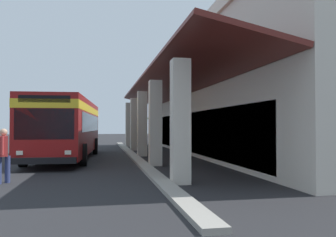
# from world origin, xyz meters

# --- Properties ---
(ground) EXTENTS (120.00, 120.00, 0.00)m
(ground) POSITION_xyz_m (0.00, 8.00, 0.00)
(ground) COLOR #262628
(curb_strip) EXTENTS (30.11, 0.50, 0.12)m
(curb_strip) POSITION_xyz_m (0.90, 3.82, 0.06)
(curb_strip) COLOR #9E998E
(curb_strip) RESTS_ON ground
(plaza_building) EXTENTS (25.39, 15.80, 7.55)m
(plaza_building) POSITION_xyz_m (0.90, 13.44, 3.78)
(plaza_building) COLOR beige
(plaza_building) RESTS_ON ground
(transit_bus) EXTENTS (11.34, 3.26, 3.34)m
(transit_bus) POSITION_xyz_m (1.79, 0.17, 1.85)
(transit_bus) COLOR maroon
(transit_bus) RESTS_ON ground
(pedestrian) EXTENTS (0.68, 0.36, 1.69)m
(pedestrian) POSITION_xyz_m (9.84, -0.98, 0.95)
(pedestrian) COLOR navy
(pedestrian) RESTS_ON ground
(potted_palm) EXTENTS (1.93, 1.87, 2.69)m
(potted_palm) POSITION_xyz_m (-7.53, 5.27, 0.72)
(potted_palm) COLOR #4C4742
(potted_palm) RESTS_ON ground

